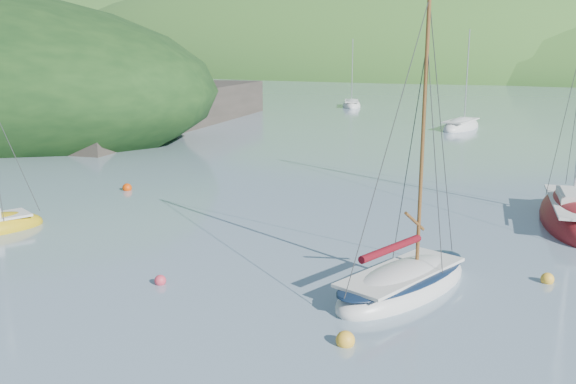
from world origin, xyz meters
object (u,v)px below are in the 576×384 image
at_px(daysailer_white, 403,284).
at_px(distant_sloop_c, 352,105).
at_px(sloop_red, 575,218).
at_px(distant_sloop_a, 461,127).

height_order(daysailer_white, distant_sloop_c, daysailer_white).
bearing_deg(daysailer_white, sloop_red, 85.25).
bearing_deg(distant_sloop_c, daysailer_white, -89.03).
xyz_separation_m(sloop_red, distant_sloop_a, (-11.63, 30.22, -0.06)).
relative_size(daysailer_white, distant_sloop_a, 0.98).
bearing_deg(distant_sloop_a, sloop_red, -62.54).
height_order(sloop_red, distant_sloop_a, sloop_red).
bearing_deg(sloop_red, daysailer_white, -121.59).
distance_m(sloop_red, distant_sloop_c, 54.23).
distance_m(daysailer_white, sloop_red, 11.90).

